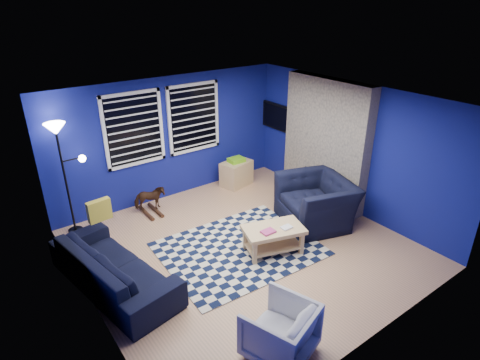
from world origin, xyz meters
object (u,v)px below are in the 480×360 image
Objects in this scene: armchair_big at (316,202)px; armchair_bent at (280,330)px; cabinet at (236,173)px; floor_lamp at (60,145)px; coffee_table at (273,235)px; tv at (278,117)px; sofa at (114,267)px; rocking_horse at (150,199)px.

armchair_big reaches higher than armchair_bent.
armchair_bent reaches higher than cabinet.
coffee_table is at bearing -47.05° from floor_lamp.
floor_lamp is (-4.57, 0.25, 0.26)m from tv.
cabinet is (1.03, 2.46, -0.05)m from coffee_table.
coffee_table is (-1.27, -0.28, -0.09)m from armchair_big.
armchair_bent is at bearing -74.84° from floor_lamp.
armchair_bent is 0.37× the size of floor_lamp.
floor_lamp is (-3.71, 2.34, 1.23)m from armchair_big.
cabinet is (3.45, 1.74, -0.04)m from sofa.
cabinet is at bearing -138.34° from armchair_bent.
armchair_bent is at bearing -130.64° from tv.
tv is 1.32× the size of armchair_bent.
cabinet is at bearing -156.89° from armchair_big.
armchair_big is at bearing -113.82° from rocking_horse.
cabinet is at bearing 175.37° from tv.
rocking_horse is 0.53× the size of coffee_table.
floor_lamp is (-1.36, 0.21, 1.34)m from rocking_horse.
armchair_bent is at bearing -164.63° from rocking_horse.
rocking_horse is (-3.21, 0.04, -1.08)m from tv.
coffee_table is at bearing -147.28° from armchair_bent.
rocking_horse is (1.34, 1.69, -0.01)m from sofa.
cabinet is (-1.10, 0.09, -1.11)m from tv.
armchair_bent is (1.13, -2.34, 0.01)m from sofa.
armchair_bent is 4.58m from floor_lamp.
coffee_table is 3.81m from floor_lamp.
tv is 4.58m from floor_lamp.
sofa is 3.00× the size of armchair_bent.
armchair_big is at bearing -96.79° from cabinet.
sofa is 1.12× the size of floor_lamp.
floor_lamp reaches higher than cabinet.
armchair_bent is 1.29× the size of rocking_horse.
cabinet is at bearing 67.20° from coffee_table.
tv reaches higher than cabinet.
armchair_bent reaches higher than rocking_horse.
tv is 4.95m from sofa.
sofa is 2.15m from rocking_horse.
floor_lamp reaches higher than armchair_big.
armchair_big reaches higher than cabinet.
sofa is 1.73× the size of armchair_big.
coffee_table is 2.67m from cabinet.
sofa is 2.59m from armchair_bent.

